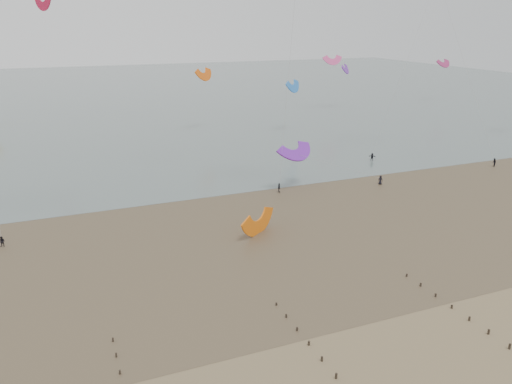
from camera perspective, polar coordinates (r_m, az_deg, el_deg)
ground at (r=47.76m, az=3.96°, el=-20.82°), size 500.00×500.00×0.00m
sea_and_shore at (r=74.85m, az=-10.47°, el=-5.43°), size 500.00×665.00×0.03m
kitesurfers at (r=100.63m, az=8.28°, el=1.64°), size 104.69×20.79×1.89m
grounded_kite at (r=75.92m, az=0.31°, el=-4.74°), size 8.97×8.59×3.89m
kites_airborne at (r=125.78m, az=-15.66°, el=13.82°), size 253.53×125.19×40.21m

